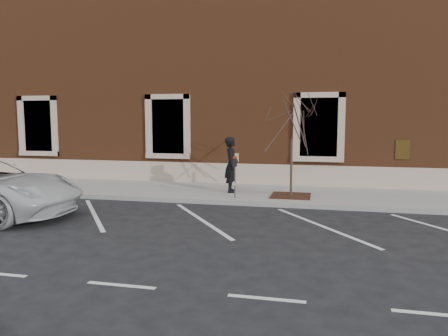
# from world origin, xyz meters

# --- Properties ---
(ground) EXTENTS (120.00, 120.00, 0.00)m
(ground) POSITION_xyz_m (0.00, 0.00, 0.00)
(ground) COLOR #28282B
(ground) RESTS_ON ground
(sidewalk_near) EXTENTS (40.00, 3.50, 0.15)m
(sidewalk_near) POSITION_xyz_m (0.00, 1.75, 0.07)
(sidewalk_near) COLOR gray
(sidewalk_near) RESTS_ON ground
(curb_near) EXTENTS (40.00, 0.12, 0.15)m
(curb_near) POSITION_xyz_m (0.00, -0.05, 0.07)
(curb_near) COLOR #9E9E99
(curb_near) RESTS_ON ground
(parking_stripes) EXTENTS (28.00, 4.40, 0.01)m
(parking_stripes) POSITION_xyz_m (0.00, -2.20, 0.00)
(parking_stripes) COLOR silver
(parking_stripes) RESTS_ON ground
(building_civic) EXTENTS (40.00, 8.62, 8.00)m
(building_civic) POSITION_xyz_m (0.00, 7.74, 4.00)
(building_civic) COLOR brown
(building_civic) RESTS_ON ground
(man) EXTENTS (0.55, 0.76, 1.94)m
(man) POSITION_xyz_m (0.07, 1.48, 1.12)
(man) COLOR black
(man) RESTS_ON sidewalk_near
(parking_meter) EXTENTS (0.12, 0.10, 1.36)m
(parking_meter) POSITION_xyz_m (0.42, 0.36, 1.10)
(parking_meter) COLOR #595B60
(parking_meter) RESTS_ON sidewalk_near
(tree_grate) EXTENTS (1.29, 1.29, 0.03)m
(tree_grate) POSITION_xyz_m (2.17, 1.13, 0.17)
(tree_grate) COLOR #3C1A13
(tree_grate) RESTS_ON sidewalk_near
(sapling) EXTENTS (2.08, 2.08, 3.46)m
(sapling) POSITION_xyz_m (2.17, 1.13, 2.57)
(sapling) COLOR #433129
(sapling) RESTS_ON sidewalk_near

